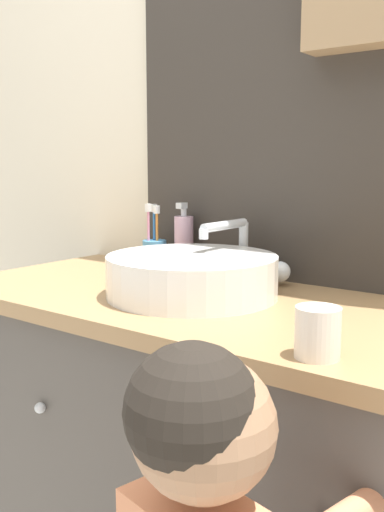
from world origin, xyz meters
name	(u,v)px	position (x,y,z in m)	size (l,w,h in m)	color
wall_back	(315,84)	(0.01, 0.62, 1.28)	(3.20, 0.18, 2.50)	beige
vanity_counter	(237,475)	(0.00, 0.31, 0.40)	(1.46, 0.57, 0.80)	#4C4742
sink_basin	(193,275)	(-0.12, 0.31, 0.85)	(0.38, 0.43, 0.16)	white
toothbrush_holder	(155,252)	(-0.41, 0.51, 0.84)	(0.07, 0.07, 0.18)	#4C93C6
soap_dispenser	(184,243)	(-0.32, 0.54, 0.88)	(0.05, 0.05, 0.19)	#CCA3BC
drinking_cup	(318,333)	(0.28, 0.09, 0.84)	(0.07, 0.07, 0.08)	silver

